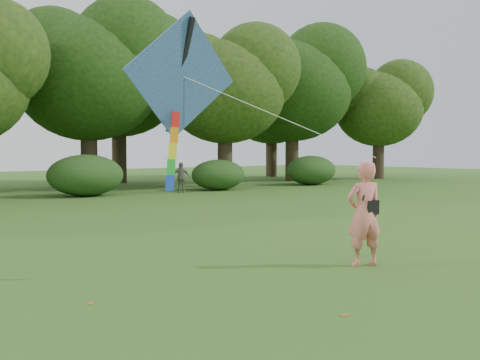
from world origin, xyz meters
TOP-DOWN VIEW (x-y plane):
  - ground at (0.00, 0.00)m, footprint 100.00×100.00m
  - man_kite_flyer at (0.32, -0.42)m, footprint 0.81×0.66m
  - bystander_right at (7.45, 16.97)m, footprint 0.94×0.71m
  - crossbody_bag at (0.44, -0.45)m, footprint 0.43×0.20m
  - flying_kite at (-2.80, 0.82)m, footprint 4.43×1.65m
  - tree_line at (1.67, 22.88)m, footprint 54.70×15.30m
  - shrub_band at (-0.72, 17.60)m, footprint 39.15×3.22m
  - fallen_leaves at (0.60, 2.94)m, footprint 10.84×14.80m

SIDE VIEW (x-z plane):
  - ground at x=0.00m, z-range 0.00..0.00m
  - fallen_leaves at x=0.60m, z-range 0.00..0.01m
  - bystander_right at x=7.45m, z-range 0.00..1.49m
  - shrub_band at x=-0.72m, z-range -0.08..1.79m
  - man_kite_flyer at x=0.32m, z-range 0.00..1.91m
  - crossbody_bag at x=0.44m, z-range 0.71..1.45m
  - flying_kite at x=-2.80m, z-range 1.82..4.74m
  - tree_line at x=1.67m, z-range 0.86..10.35m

